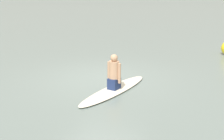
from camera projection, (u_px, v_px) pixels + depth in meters
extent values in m
plane|color=slate|center=(102.00, 79.00, 11.38)|extent=(400.00, 400.00, 0.00)
ellipsoid|color=silver|center=(114.00, 90.00, 10.18)|extent=(3.35, 0.94, 0.08)
cube|color=navy|center=(114.00, 83.00, 10.12)|extent=(0.36, 0.31, 0.32)
cylinder|color=tan|center=(114.00, 70.00, 10.01)|extent=(0.32, 0.32, 0.53)
sphere|color=tan|center=(114.00, 58.00, 9.91)|extent=(0.21, 0.21, 0.21)
cylinder|color=tan|center=(119.00, 73.00, 9.94)|extent=(0.09, 0.09, 0.59)
cylinder|color=tan|center=(109.00, 71.00, 10.13)|extent=(0.09, 0.09, 0.59)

